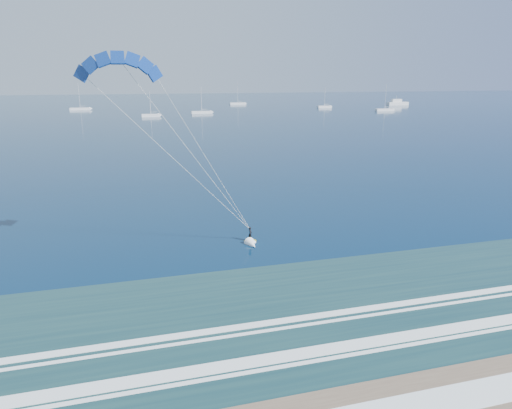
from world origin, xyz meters
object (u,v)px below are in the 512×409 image
at_px(kitesurfer_rig, 190,152).
at_px(sailboat_7, 202,112).
at_px(sailboat_5, 324,107).
at_px(motor_yacht, 397,103).
at_px(sailboat_2, 80,109).
at_px(sailboat_4, 238,103).
at_px(sailboat_3, 151,115).
at_px(sailboat_6, 385,110).

height_order(kitesurfer_rig, sailboat_7, kitesurfer_rig).
bearing_deg(sailboat_5, motor_yacht, 12.68).
distance_m(sailboat_2, sailboat_4, 90.82).
bearing_deg(kitesurfer_rig, sailboat_7, 80.94).
bearing_deg(kitesurfer_rig, sailboat_3, 88.63).
bearing_deg(kitesurfer_rig, sailboat_4, 75.83).
xyz_separation_m(kitesurfer_rig, motor_yacht, (148.40, 202.35, -8.43)).
relative_size(sailboat_2, sailboat_3, 1.26).
bearing_deg(sailboat_7, motor_yacht, 15.10).
distance_m(kitesurfer_rig, sailboat_5, 214.13).
distance_m(kitesurfer_rig, sailboat_4, 240.91).
xyz_separation_m(motor_yacht, sailboat_2, (-176.94, 6.56, -0.71)).
bearing_deg(sailboat_6, motor_yacht, 51.43).
height_order(kitesurfer_rig, sailboat_2, kitesurfer_rig).
xyz_separation_m(sailboat_5, sailboat_6, (19.49, -28.59, 0.01)).
height_order(sailboat_2, sailboat_4, sailboat_2).
bearing_deg(kitesurfer_rig, sailboat_6, 54.34).
distance_m(sailboat_6, sailboat_7, 89.60).
relative_size(motor_yacht, sailboat_6, 1.02).
height_order(motor_yacht, sailboat_7, sailboat_7).
bearing_deg(motor_yacht, sailboat_5, -167.32).
bearing_deg(sailboat_3, motor_yacht, 16.89).
bearing_deg(sailboat_2, sailboat_6, -17.88).
xyz_separation_m(kitesurfer_rig, sailboat_4, (58.92, 233.41, -9.14)).
distance_m(kitesurfer_rig, sailboat_7, 172.00).
relative_size(kitesurfer_rig, motor_yacht, 1.51).
xyz_separation_m(sailboat_3, sailboat_4, (55.12, 74.98, 0.01)).
distance_m(motor_yacht, sailboat_4, 94.72).
distance_m(sailboat_2, sailboat_5, 126.70).
bearing_deg(motor_yacht, sailboat_3, -163.11).
bearing_deg(sailboat_4, kitesurfer_rig, -104.17).
bearing_deg(sailboat_7, sailboat_5, 16.85).
relative_size(kitesurfer_rig, sailboat_7, 1.61).
distance_m(sailboat_4, sailboat_5, 57.09).
xyz_separation_m(sailboat_2, sailboat_4, (87.46, 24.50, -0.00)).
height_order(kitesurfer_rig, motor_yacht, kitesurfer_rig).
bearing_deg(sailboat_2, motor_yacht, -2.12).
bearing_deg(sailboat_3, sailboat_2, 122.64).
relative_size(motor_yacht, sailboat_5, 1.21).
relative_size(sailboat_5, sailboat_7, 0.88).
relative_size(motor_yacht, sailboat_4, 0.99).
xyz_separation_m(kitesurfer_rig, sailboat_7, (27.06, 169.61, -9.15)).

